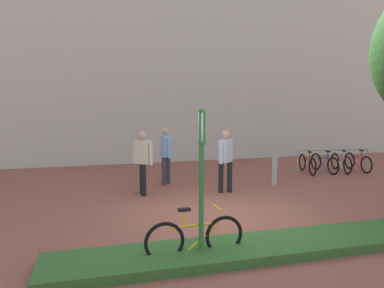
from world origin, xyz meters
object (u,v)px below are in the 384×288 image
at_px(bollard_steel, 275,170).
at_px(person_shirt_blue, 225,157).
at_px(person_casual_tan, 166,152).
at_px(bike_at_sign, 195,237).
at_px(person_shirt_white, 143,159).
at_px(bike_rack_cluster, 333,162).
at_px(parking_sign_post, 201,162).

relative_size(bollard_steel, person_shirt_blue, 0.52).
bearing_deg(person_casual_tan, bike_at_sign, -96.29).
bearing_deg(person_shirt_white, bike_at_sign, -86.63).
height_order(bike_rack_cluster, person_shirt_white, person_shirt_white).
xyz_separation_m(bike_at_sign, bollard_steel, (3.71, 4.42, 0.10)).
bearing_deg(bike_at_sign, person_shirt_blue, 63.54).
height_order(bollard_steel, person_shirt_white, person_shirt_white).
bearing_deg(person_shirt_white, person_shirt_blue, -8.73).
bearing_deg(bike_at_sign, person_casual_tan, 83.71).
xyz_separation_m(parking_sign_post, bike_at_sign, (-0.08, 0.06, -1.24)).
bearing_deg(person_shirt_blue, person_casual_tan, 134.98).
distance_m(person_shirt_white, person_casual_tan, 1.34).
xyz_separation_m(bike_at_sign, person_shirt_blue, (1.98, 3.97, 0.63)).
bearing_deg(bike_rack_cluster, person_shirt_white, -168.44).
distance_m(bollard_steel, person_shirt_white, 4.00).
bearing_deg(bike_rack_cluster, parking_sign_post, -138.59).
distance_m(bike_at_sign, bollard_steel, 5.77).
xyz_separation_m(parking_sign_post, person_shirt_blue, (1.89, 4.03, -0.61)).
xyz_separation_m(parking_sign_post, person_casual_tan, (0.51, 5.42, -0.61)).
relative_size(parking_sign_post, bollard_steel, 2.70).
relative_size(bike_rack_cluster, person_shirt_white, 1.54).
relative_size(bike_at_sign, bollard_steel, 1.87).
xyz_separation_m(bollard_steel, person_casual_tan, (-3.12, 0.93, 0.53)).
height_order(parking_sign_post, person_shirt_blue, parking_sign_post).
bearing_deg(bike_at_sign, bike_rack_cluster, 40.75).
bearing_deg(bike_rack_cluster, bike_at_sign, -139.25).
bearing_deg(parking_sign_post, person_casual_tan, 84.65).
distance_m(bike_at_sign, person_shirt_white, 4.37).
distance_m(parking_sign_post, bike_at_sign, 1.24).
xyz_separation_m(person_shirt_white, person_casual_tan, (0.84, 1.04, 0.00)).
bearing_deg(person_casual_tan, bike_rack_cluster, 3.47).
distance_m(bollard_steel, person_casual_tan, 3.30).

